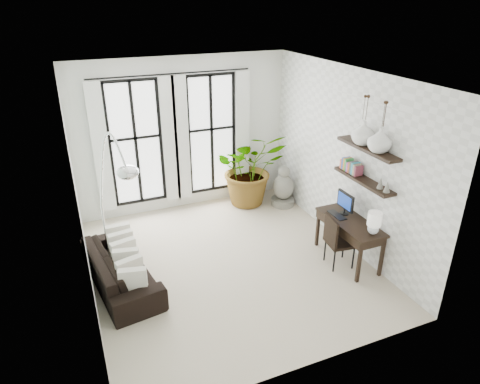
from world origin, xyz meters
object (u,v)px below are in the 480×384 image
desk (352,225)px  arc_lamp (111,168)px  sofa (120,268)px  plant (250,168)px  desk_chair (336,238)px  buddha (283,189)px

desk → arc_lamp: size_ratio=0.54×
sofa → desk: 3.87m
arc_lamp → plant: bearing=27.0°
sofa → arc_lamp: (0.10, 0.40, 1.56)m
desk_chair → sofa: bearing=173.3°
desk → desk_chair: desk is taller
buddha → desk: bearing=-90.1°
arc_lamp → buddha: size_ratio=2.66×
desk → arc_lamp: arc_lamp is taller
plant → desk_chair: 2.86m
sofa → plant: 3.71m
plant → desk: (0.63, -2.82, -0.11)m
desk_chair → arc_lamp: arc_lamp is taller
arc_lamp → buddha: (3.65, 1.13, -1.47)m
plant → arc_lamp: 3.53m
desk → buddha: desk is taller
sofa → buddha: (3.75, 1.53, 0.09)m
desk → desk_chair: size_ratio=1.42×
desk_chair → buddha: bearing=90.8°
plant → arc_lamp: bearing=-153.0°
sofa → arc_lamp: bearing=-22.6°
plant → desk_chair: (0.34, -2.82, -0.30)m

